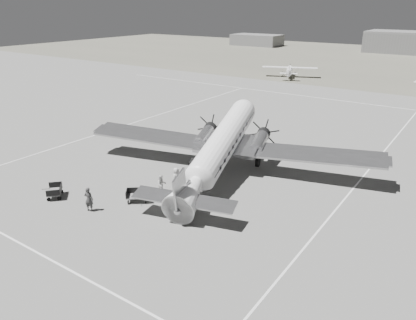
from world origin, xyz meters
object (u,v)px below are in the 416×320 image
object	(u,v)px
ramp_agent	(162,184)
passenger	(176,178)
shed_secondary	(257,40)
dc3_airliner	(221,148)
baggage_cart_near	(137,196)
baggage_cart_far	(55,191)
light_plane_left	(289,72)
ground_crew	(89,199)

from	to	relation	value
ramp_agent	passenger	bearing A→B (deg)	20.71
passenger	shed_secondary	bearing A→B (deg)	19.63
dc3_airliner	passenger	distance (m)	4.97
baggage_cart_near	baggage_cart_far	bearing A→B (deg)	169.91
dc3_airliner	baggage_cart_near	xyz separation A→B (m)	(-2.65, -8.07, -2.21)
dc3_airliner	baggage_cart_far	bearing A→B (deg)	-142.27
baggage_cart_far	shed_secondary	bearing A→B (deg)	154.38
light_plane_left	ground_crew	bearing A→B (deg)	-101.18
baggage_cart_near	passenger	world-z (taller)	passenger
baggage_cart_near	passenger	size ratio (longest dim) A/B	0.97
baggage_cart_far	ramp_agent	bearing A→B (deg)	82.71
ground_crew	ramp_agent	size ratio (longest dim) A/B	1.20
ramp_agent	dc3_airliner	bearing A→B (deg)	14.63
light_plane_left	baggage_cart_near	xyz separation A→B (m)	(14.15, -61.16, -0.71)
shed_secondary	dc3_airliner	size ratio (longest dim) A/B	0.63
ramp_agent	baggage_cart_near	bearing A→B (deg)	-161.31
ramp_agent	passenger	size ratio (longest dim) A/B	0.87
shed_secondary	baggage_cart_near	bearing A→B (deg)	-66.00
passenger	ramp_agent	bearing A→B (deg)	161.32
shed_secondary	ramp_agent	distance (m)	129.73
shed_secondary	baggage_cart_far	size ratio (longest dim) A/B	10.11
dc3_airliner	baggage_cart_near	bearing A→B (deg)	-122.76
shed_secondary	passenger	world-z (taller)	shed_secondary
shed_secondary	ramp_agent	bearing A→B (deg)	-65.35
light_plane_left	ramp_agent	world-z (taller)	light_plane_left
light_plane_left	baggage_cart_far	distance (m)	64.90
baggage_cart_near	ramp_agent	distance (m)	2.37
baggage_cart_far	ground_crew	world-z (taller)	ground_crew
passenger	ground_crew	bearing A→B (deg)	152.15
ramp_agent	ground_crew	bearing A→B (deg)	-170.80
light_plane_left	dc3_airliner	bearing A→B (deg)	-94.39
dc3_airliner	ramp_agent	xyz separation A→B (m)	(-2.04, -5.81, -1.91)
baggage_cart_near	shed_secondary	bearing A→B (deg)	75.92
baggage_cart_far	ground_crew	bearing A→B (deg)	44.00
baggage_cart_near	passenger	xyz separation A→B (m)	(0.97, 3.76, 0.42)
shed_secondary	ground_crew	size ratio (longest dim) A/B	9.27
baggage_cart_far	passenger	distance (m)	9.95
light_plane_left	ramp_agent	size ratio (longest dim) A/B	7.24
baggage_cart_far	ramp_agent	distance (m)	8.68
baggage_cart_near	ground_crew	distance (m)	3.74
light_plane_left	baggage_cart_near	world-z (taller)	light_plane_left
passenger	light_plane_left	bearing A→B (deg)	9.32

